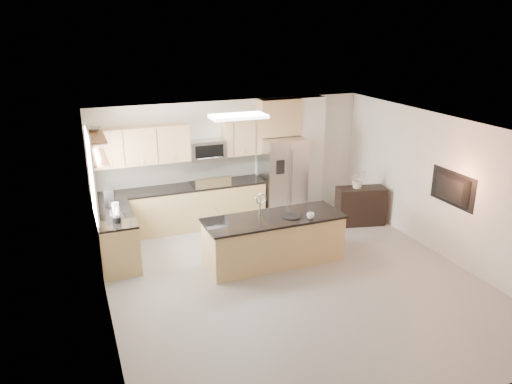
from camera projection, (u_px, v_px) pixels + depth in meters
name	position (u px, v px, depth m)	size (l,w,h in m)	color
floor	(294.00, 281.00, 8.45)	(6.50, 6.50, 0.00)	#A19D99
ceiling	(298.00, 129.00, 7.61)	(6.00, 6.50, 0.02)	white
wall_back	(231.00, 160.00, 10.89)	(6.00, 0.02, 2.60)	beige
wall_front	(431.00, 313.00, 5.16)	(6.00, 0.02, 2.60)	beige
wall_left	(103.00, 237.00, 7.00)	(0.02, 6.50, 2.60)	beige
wall_right	(445.00, 188.00, 9.06)	(0.02, 6.50, 2.60)	beige
back_counter	(181.00, 207.00, 10.46)	(3.55, 0.66, 1.44)	tan
left_counter	(116.00, 238.00, 9.01)	(0.66, 1.50, 0.92)	tan
range	(210.00, 204.00, 10.66)	(0.76, 0.64, 1.14)	black
upper_cabinets	(173.00, 143.00, 10.13)	(3.50, 0.33, 0.75)	tan
microwave	(207.00, 150.00, 10.40)	(0.76, 0.40, 0.40)	#A9A9AB
refrigerator	(282.00, 177.00, 11.06)	(0.92, 0.78, 1.78)	#A9A9AB
partition_column	(309.00, 154.00, 11.39)	(0.60, 0.30, 2.60)	white
window	(92.00, 177.00, 8.52)	(0.04, 1.15, 1.65)	white
shelf_lower	(97.00, 158.00, 8.56)	(0.30, 1.20, 0.04)	brown
shelf_upper	(95.00, 136.00, 8.44)	(0.30, 1.20, 0.04)	brown
ceiling_fixture	(238.00, 116.00, 8.89)	(1.00, 0.50, 0.06)	white
island	(274.00, 240.00, 8.98)	(2.53, 0.94, 1.30)	tan
credenza	(360.00, 206.00, 10.71)	(1.02, 0.43, 0.82)	black
cup	(311.00, 216.00, 8.78)	(0.13, 0.13, 0.10)	white
platter	(291.00, 217.00, 8.85)	(0.32, 0.32, 0.02)	black
blender	(116.00, 214.00, 8.44)	(0.15, 0.15, 0.35)	black
kettle	(118.00, 211.00, 8.71)	(0.19, 0.19, 0.24)	#A9A9AB
coffee_maker	(110.00, 199.00, 9.16)	(0.21, 0.24, 0.33)	black
bowl	(93.00, 129.00, 8.71)	(0.37, 0.37, 0.09)	#A9A9AB
flower_vase	(358.00, 174.00, 10.48)	(0.54, 0.47, 0.60)	beige
television	(449.00, 189.00, 8.83)	(1.08, 0.14, 0.62)	black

